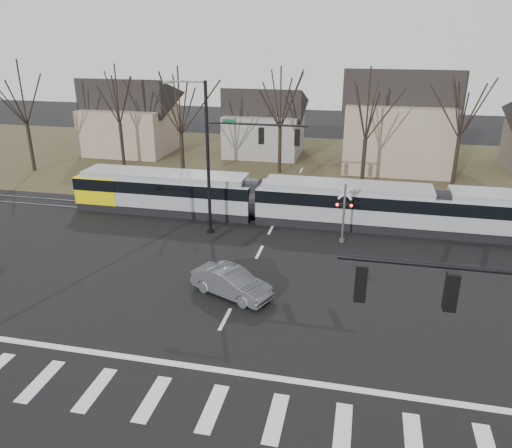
# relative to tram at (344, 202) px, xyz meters

# --- Properties ---
(ground) EXTENTS (140.00, 140.00, 0.00)m
(ground) POSITION_rel_tram_xyz_m (-4.84, -16.00, -1.67)
(ground) COLOR black
(grass_verge) EXTENTS (140.00, 28.00, 0.01)m
(grass_verge) POSITION_rel_tram_xyz_m (-4.84, 16.00, -1.67)
(grass_verge) COLOR #38331E
(grass_verge) RESTS_ON ground
(crosswalk) EXTENTS (27.00, 2.60, 0.01)m
(crosswalk) POSITION_rel_tram_xyz_m (-4.84, -20.00, -1.67)
(crosswalk) COLOR silver
(crosswalk) RESTS_ON ground
(stop_line) EXTENTS (28.00, 0.35, 0.01)m
(stop_line) POSITION_rel_tram_xyz_m (-4.84, -17.80, -1.67)
(stop_line) COLOR silver
(stop_line) RESTS_ON ground
(lane_dashes) EXTENTS (0.18, 30.00, 0.01)m
(lane_dashes) POSITION_rel_tram_xyz_m (-4.84, -0.00, -1.67)
(lane_dashes) COLOR silver
(lane_dashes) RESTS_ON ground
(rail_pair) EXTENTS (90.00, 1.52, 0.06)m
(rail_pair) POSITION_rel_tram_xyz_m (-4.84, -0.20, -1.64)
(rail_pair) COLOR #59595E
(rail_pair) RESTS_ON ground
(tram) EXTENTS (40.49, 3.01, 3.07)m
(tram) POSITION_rel_tram_xyz_m (0.00, 0.00, 0.00)
(tram) COLOR gray
(tram) RESTS_ON ground
(sedan) EXTENTS (4.88, 5.66, 1.48)m
(sedan) POSITION_rel_tram_xyz_m (-5.15, -11.62, -0.93)
(sedan) COLOR #4A4D51
(sedan) RESTS_ON ground
(signal_pole_near_right) EXTENTS (6.72, 0.44, 8.00)m
(signal_pole_near_right) POSITION_rel_tram_xyz_m (5.28, -22.00, 3.49)
(signal_pole_near_right) COLOR black
(signal_pole_near_right) RESTS_ON ground
(signal_pole_far) EXTENTS (9.28, 0.44, 10.20)m
(signal_pole_far) POSITION_rel_tram_xyz_m (-7.25, -3.50, 4.03)
(signal_pole_far) COLOR black
(signal_pole_far) RESTS_ON ground
(rail_crossing_signal) EXTENTS (1.08, 0.36, 4.00)m
(rail_crossing_signal) POSITION_rel_tram_xyz_m (0.16, -3.21, 0.21)
(rail_crossing_signal) COLOR #59595B
(rail_crossing_signal) RESTS_ON ground
(tree_row) EXTENTS (59.20, 7.20, 10.00)m
(tree_row) POSITION_rel_tram_xyz_m (-2.84, 10.00, 3.33)
(tree_row) COLOR black
(tree_row) RESTS_ON ground
(house_a) EXTENTS (9.72, 8.64, 8.60)m
(house_a) POSITION_rel_tram_xyz_m (-24.84, 18.00, 2.79)
(house_a) COLOR gray
(house_a) RESTS_ON ground
(house_b) EXTENTS (8.64, 7.56, 7.65)m
(house_b) POSITION_rel_tram_xyz_m (-9.84, 20.00, 2.30)
(house_b) COLOR gray
(house_b) RESTS_ON ground
(house_c) EXTENTS (10.80, 8.64, 10.10)m
(house_c) POSITION_rel_tram_xyz_m (4.16, 17.00, 3.56)
(house_c) COLOR gray
(house_c) RESTS_ON ground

